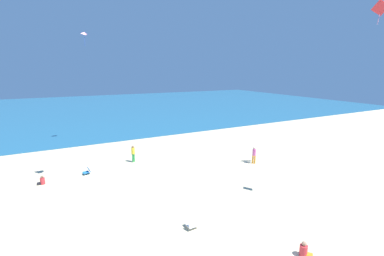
{
  "coord_description": "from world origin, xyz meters",
  "views": [
    {
      "loc": [
        -7.46,
        -8.54,
        8.17
      ],
      "look_at": [
        0.0,
        6.28,
        4.32
      ],
      "focal_mm": 23.15,
      "sensor_mm": 36.0,
      "label": 1
    }
  ],
  "objects_px": {
    "person_0": "(254,154)",
    "kite_pink": "(84,33)",
    "person_3": "(304,251)",
    "person_2": "(133,153)",
    "kite_red": "(380,8)",
    "person_1": "(42,181)",
    "beach_chair_far_left": "(192,223)",
    "beach_chair_near_camera": "(87,171)"
  },
  "relations": [
    {
      "from": "person_0",
      "to": "kite_pink",
      "type": "distance_m",
      "value": 21.55
    },
    {
      "from": "person_3",
      "to": "kite_pink",
      "type": "bearing_deg",
      "value": 154.6
    },
    {
      "from": "person_0",
      "to": "person_3",
      "type": "xyz_separation_m",
      "value": [
        -5.61,
        -10.02,
        -0.63
      ]
    },
    {
      "from": "person_2",
      "to": "kite_red",
      "type": "xyz_separation_m",
      "value": [
        9.98,
        -13.63,
        10.41
      ]
    },
    {
      "from": "person_1",
      "to": "person_2",
      "type": "height_order",
      "value": "person_2"
    },
    {
      "from": "beach_chair_far_left",
      "to": "person_0",
      "type": "bearing_deg",
      "value": -60.42
    },
    {
      "from": "person_0",
      "to": "kite_pink",
      "type": "bearing_deg",
      "value": -98.62
    },
    {
      "from": "beach_chair_near_camera",
      "to": "kite_pink",
      "type": "distance_m",
      "value": 15.32
    },
    {
      "from": "kite_pink",
      "to": "beach_chair_far_left",
      "type": "bearing_deg",
      "value": -81.56
    },
    {
      "from": "kite_pink",
      "to": "beach_chair_near_camera",
      "type": "bearing_deg",
      "value": -98.75
    },
    {
      "from": "person_1",
      "to": "kite_red",
      "type": "distance_m",
      "value": 23.71
    },
    {
      "from": "beach_chair_far_left",
      "to": "person_2",
      "type": "distance_m",
      "value": 11.18
    },
    {
      "from": "kite_red",
      "to": "kite_pink",
      "type": "relative_size",
      "value": 0.79
    },
    {
      "from": "person_2",
      "to": "kite_red",
      "type": "bearing_deg",
      "value": 3.49
    },
    {
      "from": "beach_chair_far_left",
      "to": "kite_red",
      "type": "distance_m",
      "value": 14.83
    },
    {
      "from": "person_1",
      "to": "kite_pink",
      "type": "xyz_separation_m",
      "value": [
        4.61,
        10.13,
        11.83
      ]
    },
    {
      "from": "beach_chair_near_camera",
      "to": "kite_pink",
      "type": "xyz_separation_m",
      "value": [
        1.48,
        9.63,
        11.83
      ]
    },
    {
      "from": "beach_chair_far_left",
      "to": "person_2",
      "type": "bearing_deg",
      "value": -1.05
    },
    {
      "from": "beach_chair_near_camera",
      "to": "person_3",
      "type": "relative_size",
      "value": 0.9
    },
    {
      "from": "person_0",
      "to": "person_1",
      "type": "xyz_separation_m",
      "value": [
        -16.75,
        3.72,
        -0.65
      ]
    },
    {
      "from": "person_0",
      "to": "person_1",
      "type": "height_order",
      "value": "person_0"
    },
    {
      "from": "beach_chair_near_camera",
      "to": "person_0",
      "type": "height_order",
      "value": "person_0"
    },
    {
      "from": "kite_red",
      "to": "person_3",
      "type": "bearing_deg",
      "value": -164.75
    },
    {
      "from": "beach_chair_far_left",
      "to": "person_0",
      "type": "relative_size",
      "value": 0.45
    },
    {
      "from": "beach_chair_near_camera",
      "to": "person_2",
      "type": "bearing_deg",
      "value": -175.87
    },
    {
      "from": "beach_chair_near_camera",
      "to": "person_1",
      "type": "height_order",
      "value": "person_1"
    },
    {
      "from": "person_3",
      "to": "person_0",
      "type": "bearing_deg",
      "value": 110.04
    },
    {
      "from": "beach_chair_near_camera",
      "to": "person_2",
      "type": "height_order",
      "value": "person_2"
    },
    {
      "from": "beach_chair_near_camera",
      "to": "person_0",
      "type": "relative_size",
      "value": 0.42
    },
    {
      "from": "beach_chair_far_left",
      "to": "person_1",
      "type": "relative_size",
      "value": 1.05
    },
    {
      "from": "beach_chair_near_camera",
      "to": "person_3",
      "type": "distance_m",
      "value": 16.34
    },
    {
      "from": "person_3",
      "to": "kite_red",
      "type": "bearing_deg",
      "value": 64.55
    },
    {
      "from": "person_0",
      "to": "kite_red",
      "type": "height_order",
      "value": "kite_red"
    },
    {
      "from": "beach_chair_far_left",
      "to": "person_3",
      "type": "relative_size",
      "value": 0.97
    },
    {
      "from": "person_1",
      "to": "kite_red",
      "type": "bearing_deg",
      "value": 153.2
    },
    {
      "from": "person_2",
      "to": "person_1",
      "type": "bearing_deg",
      "value": -110.63
    },
    {
      "from": "person_2",
      "to": "person_3",
      "type": "bearing_deg",
      "value": -18.04
    },
    {
      "from": "person_3",
      "to": "kite_pink",
      "type": "distance_m",
      "value": 27.42
    },
    {
      "from": "beach_chair_near_camera",
      "to": "beach_chair_far_left",
      "type": "xyz_separation_m",
      "value": [
        4.41,
        -10.13,
        0.01
      ]
    },
    {
      "from": "person_2",
      "to": "person_3",
      "type": "distance_m",
      "value": 15.79
    },
    {
      "from": "person_0",
      "to": "person_2",
      "type": "xyz_separation_m",
      "value": [
        -9.61,
        5.25,
        0.01
      ]
    },
    {
      "from": "beach_chair_near_camera",
      "to": "kite_red",
      "type": "distance_m",
      "value": 21.84
    }
  ]
}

